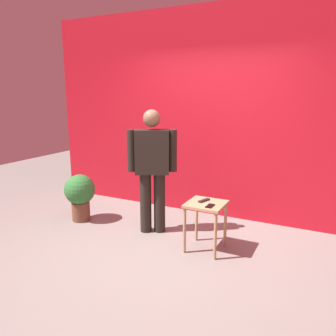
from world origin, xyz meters
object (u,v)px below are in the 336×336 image
(side_table, at_px, (206,212))
(tv_remote, at_px, (204,200))
(standing_person, at_px, (152,165))
(potted_plant, at_px, (80,194))
(cell_phone, at_px, (210,206))

(side_table, relative_size, tv_remote, 3.45)
(tv_remote, bearing_deg, side_table, -28.22)
(standing_person, height_order, tv_remote, standing_person)
(standing_person, xyz_separation_m, tv_remote, (0.78, -0.15, -0.32))
(side_table, distance_m, potted_plant, 1.97)
(potted_plant, bearing_deg, standing_person, 6.16)
(side_table, relative_size, cell_phone, 4.07)
(cell_phone, relative_size, potted_plant, 0.21)
(standing_person, bearing_deg, tv_remote, -10.97)
(standing_person, height_order, potted_plant, standing_person)
(cell_phone, height_order, tv_remote, tv_remote)
(side_table, xyz_separation_m, cell_phone, (0.08, -0.09, 0.12))
(tv_remote, height_order, potted_plant, potted_plant)
(side_table, bearing_deg, potted_plant, 177.85)
(side_table, distance_m, tv_remote, 0.14)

